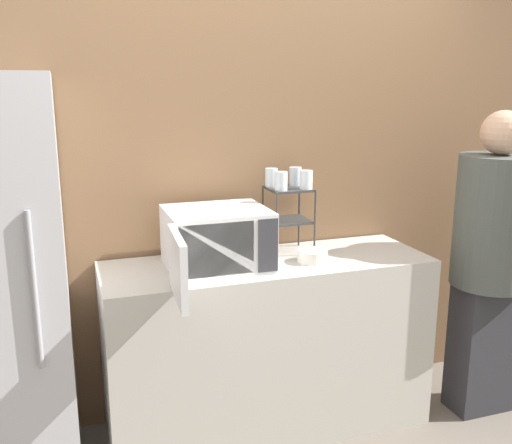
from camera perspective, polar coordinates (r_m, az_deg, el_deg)
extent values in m
cube|color=brown|center=(3.10, -0.78, 4.44)|extent=(8.00, 0.06, 2.60)
cube|color=#B7B2A8|center=(3.06, 1.18, -12.21)|extent=(1.67, 0.56, 0.92)
cube|color=silver|center=(2.77, -3.93, -1.61)|extent=(0.49, 0.41, 0.29)
cube|color=#B7B2A8|center=(2.57, -3.92, -2.80)|extent=(0.35, 0.01, 0.25)
cube|color=#333338|center=(2.64, 1.22, -2.37)|extent=(0.10, 0.01, 0.25)
cube|color=silver|center=(2.35, -7.82, -4.50)|extent=(0.05, 0.38, 0.28)
cylinder|color=#333333|center=(2.87, 2.06, -0.44)|extent=(0.01, 0.01, 0.35)
cylinder|color=#333333|center=(2.95, 5.91, -0.12)|extent=(0.01, 0.01, 0.35)
cylinder|color=#333333|center=(3.06, 0.67, 0.44)|extent=(0.01, 0.01, 0.35)
cylinder|color=#333333|center=(3.14, 4.33, 0.72)|extent=(0.01, 0.01, 0.35)
cube|color=#333333|center=(3.00, 3.24, 0.17)|extent=(0.21, 0.21, 0.01)
cube|color=#333333|center=(2.97, 3.28, 3.33)|extent=(0.21, 0.21, 0.01)
cylinder|color=silver|center=(2.88, 2.52, 4.11)|extent=(0.07, 0.07, 0.10)
cylinder|color=silver|center=(3.04, 3.95, 4.59)|extent=(0.07, 0.07, 0.10)
cylinder|color=silver|center=(2.93, 5.04, 4.24)|extent=(0.07, 0.07, 0.10)
cylinder|color=silver|center=(3.00, 1.55, 4.49)|extent=(0.07, 0.07, 0.10)
cylinder|color=silver|center=(2.89, 5.64, -3.91)|extent=(0.08, 0.08, 0.01)
cylinder|color=silver|center=(2.88, 5.66, -3.41)|extent=(0.15, 0.15, 0.06)
cube|color=#2D2D33|center=(3.49, 21.67, -11.52)|extent=(0.33, 0.21, 0.74)
cylinder|color=#474C47|center=(3.26, 22.75, 0.07)|extent=(0.41, 0.41, 0.70)
sphere|color=tan|center=(3.19, 23.51, 8.19)|extent=(0.23, 0.23, 0.23)
cylinder|color=#99999E|center=(2.38, -21.27, -6.49)|extent=(0.02, 0.02, 0.64)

